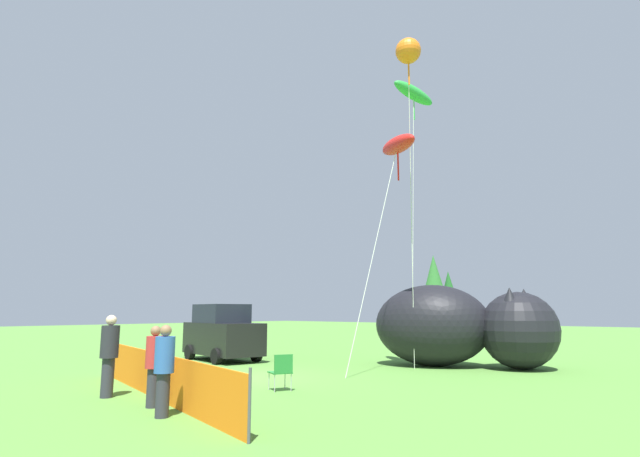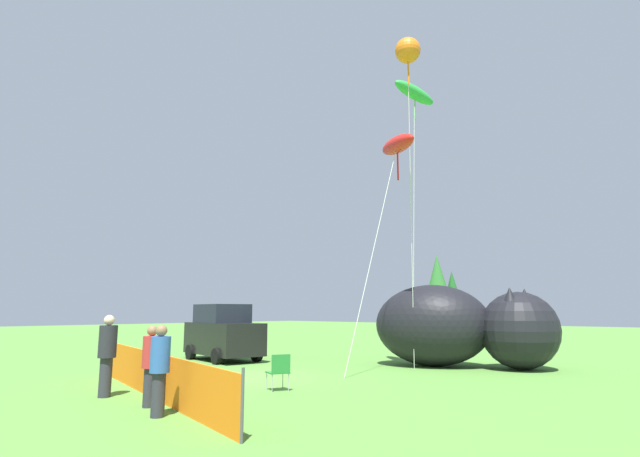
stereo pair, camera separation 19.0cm
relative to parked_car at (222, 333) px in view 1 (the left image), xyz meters
The scene contains 13 objects.
ground_plane 5.46m from the parked_car, 33.00° to the right, with size 120.00×120.00×0.00m, color #548C38.
parked_car is the anchor object (origin of this frame).
folding_chair 8.23m from the parked_car, 26.69° to the right, with size 0.66×0.66×0.89m.
inflatable_cat 9.12m from the parked_car, 27.10° to the left, with size 6.48×4.38×2.89m.
safety_fence 8.74m from the parked_car, 46.35° to the right, with size 9.12×2.23×1.10m.
spectator_in_yellow_shirt 8.64m from the parked_car, 54.17° to the right, with size 0.40×0.40×1.86m.
spectator_in_white_shirt 10.79m from the parked_car, 42.60° to the right, with size 0.37×0.37×1.69m.
spectator_in_black_shirt 9.78m from the parked_car, 45.03° to the right, with size 0.36×0.36×1.64m.
kite_green_fish 13.73m from the parked_car, 52.43° to the left, with size 1.32×2.49×12.58m.
kite_orange_flower 12.89m from the parked_car, 14.92° to the left, with size 0.96×1.05×11.69m.
kite_red_lizard 10.04m from the parked_car, 15.61° to the left, with size 2.71×3.97×8.39m.
horizon_tree_west 35.15m from the parked_car, 105.50° to the left, with size 3.22×3.22×7.68m.
horizon_tree_mid 36.48m from the parked_car, 103.67° to the left, with size 2.54×2.54×6.06m.
Camera 1 is at (12.10, -9.57, 1.95)m, focal length 28.00 mm.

